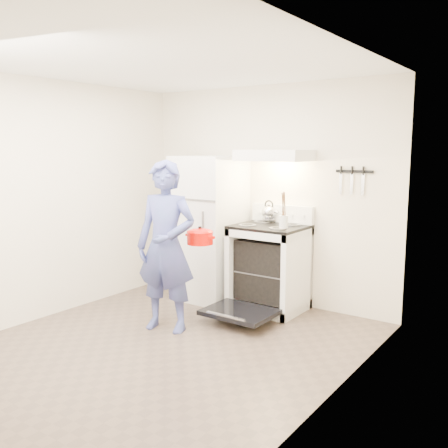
# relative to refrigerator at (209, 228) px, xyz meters

# --- Properties ---
(floor) EXTENTS (3.60, 3.60, 0.00)m
(floor) POSITION_rel_refrigerator_xyz_m (0.58, -1.45, -0.85)
(floor) COLOR brown
(floor) RESTS_ON ground
(back_wall) EXTENTS (3.20, 0.02, 2.50)m
(back_wall) POSITION_rel_refrigerator_xyz_m (0.58, 0.35, 0.40)
(back_wall) COLOR beige
(back_wall) RESTS_ON ground
(refrigerator) EXTENTS (0.70, 0.70, 1.70)m
(refrigerator) POSITION_rel_refrigerator_xyz_m (0.00, 0.00, 0.00)
(refrigerator) COLOR white
(refrigerator) RESTS_ON floor
(stove_body) EXTENTS (0.76, 0.65, 0.92)m
(stove_body) POSITION_rel_refrigerator_xyz_m (0.81, 0.02, -0.39)
(stove_body) COLOR white
(stove_body) RESTS_ON floor
(cooktop) EXTENTS (0.76, 0.65, 0.03)m
(cooktop) POSITION_rel_refrigerator_xyz_m (0.81, 0.02, 0.09)
(cooktop) COLOR black
(cooktop) RESTS_ON stove_body
(backsplash) EXTENTS (0.76, 0.07, 0.20)m
(backsplash) POSITION_rel_refrigerator_xyz_m (0.81, 0.31, 0.20)
(backsplash) COLOR white
(backsplash) RESTS_ON cooktop
(oven_door) EXTENTS (0.70, 0.54, 0.04)m
(oven_door) POSITION_rel_refrigerator_xyz_m (0.81, -0.57, -0.72)
(oven_door) COLOR black
(oven_door) RESTS_ON floor
(oven_rack) EXTENTS (0.60, 0.52, 0.01)m
(oven_rack) POSITION_rel_refrigerator_xyz_m (0.81, 0.02, -0.41)
(oven_rack) COLOR slate
(oven_rack) RESTS_ON stove_body
(range_hood) EXTENTS (0.76, 0.50, 0.12)m
(range_hood) POSITION_rel_refrigerator_xyz_m (0.81, 0.10, 0.86)
(range_hood) COLOR white
(range_hood) RESTS_ON back_wall
(knife_strip) EXTENTS (0.40, 0.02, 0.03)m
(knife_strip) POSITION_rel_refrigerator_xyz_m (1.63, 0.33, 0.70)
(knife_strip) COLOR black
(knife_strip) RESTS_ON back_wall
(pizza_stone) EXTENTS (0.35, 0.35, 0.02)m
(pizza_stone) POSITION_rel_refrigerator_xyz_m (0.81, 0.05, -0.40)
(pizza_stone) COLOR #7F5F4B
(pizza_stone) RESTS_ON oven_rack
(tea_kettle) EXTENTS (0.21, 0.17, 0.25)m
(tea_kettle) POSITION_rel_refrigerator_xyz_m (0.68, 0.23, 0.23)
(tea_kettle) COLOR #B8B8BD
(tea_kettle) RESTS_ON cooktop
(utensil_jar) EXTENTS (0.10, 0.10, 0.13)m
(utensil_jar) POSITION_rel_refrigerator_xyz_m (1.11, -0.22, 0.20)
(utensil_jar) COLOR silver
(utensil_jar) RESTS_ON cooktop
(person) EXTENTS (0.70, 0.55, 1.68)m
(person) POSITION_rel_refrigerator_xyz_m (0.30, -1.10, -0.01)
(person) COLOR #33477B
(person) RESTS_ON floor
(dutch_oven) EXTENTS (0.33, 0.26, 0.22)m
(dutch_oven) POSITION_rel_refrigerator_xyz_m (0.48, -0.80, 0.05)
(dutch_oven) COLOR #DA0900
(dutch_oven) RESTS_ON person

